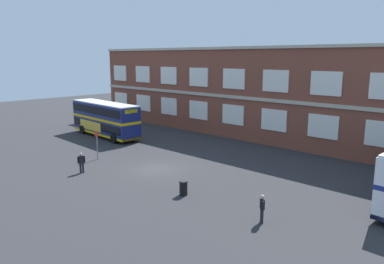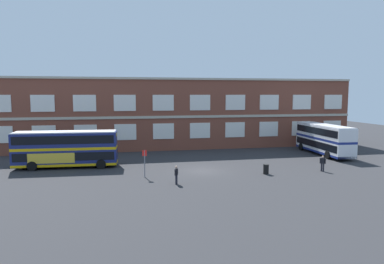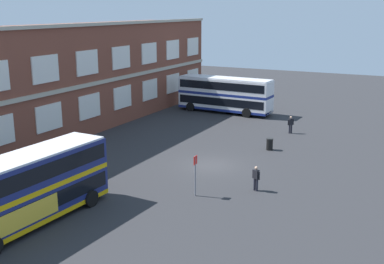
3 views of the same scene
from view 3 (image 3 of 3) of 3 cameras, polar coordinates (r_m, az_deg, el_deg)
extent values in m
plane|color=#2B2B2D|center=(38.47, -0.45, -3.49)|extent=(120.00, 120.00, 0.00)
cube|color=brown|center=(46.83, -18.09, 5.46)|extent=(53.80, 8.00, 10.22)
cube|color=#B2A893|center=(44.10, -14.28, 4.94)|extent=(53.80, 0.16, 0.36)
cube|color=#B2A893|center=(43.60, -14.76, 12.03)|extent=(53.80, 0.28, 0.30)
cube|color=silver|center=(42.54, -16.50, 1.65)|extent=(3.01, 0.12, 2.25)
cube|color=silver|center=(46.49, -11.98, 2.98)|extent=(3.01, 0.12, 2.25)
cube|color=silver|center=(50.71, -8.19, 4.08)|extent=(3.01, 0.12, 2.25)
cube|color=silver|center=(55.12, -4.98, 5.00)|extent=(3.01, 0.12, 2.25)
cube|color=silver|center=(59.70, -2.25, 5.76)|extent=(3.01, 0.12, 2.25)
cube|color=silver|center=(64.40, 0.09, 6.41)|extent=(3.01, 0.12, 2.25)
cube|color=silver|center=(41.87, -16.90, 7.11)|extent=(3.01, 0.12, 2.25)
cube|color=silver|center=(45.88, -12.25, 7.99)|extent=(3.01, 0.12, 2.25)
cube|color=silver|center=(50.15, -8.36, 8.68)|extent=(3.01, 0.12, 2.25)
cube|color=silver|center=(54.61, -5.07, 9.23)|extent=(3.01, 0.12, 2.25)
cube|color=silver|center=(59.23, -2.29, 9.67)|extent=(3.01, 0.12, 2.25)
cube|color=silver|center=(63.96, 0.09, 10.03)|extent=(3.01, 0.12, 2.25)
cube|color=navy|center=(28.60, -18.98, -8.16)|extent=(11.11, 3.07, 1.75)
cube|color=black|center=(28.52, -19.01, -7.77)|extent=(10.67, 3.09, 0.90)
cube|color=gold|center=(28.24, -19.15, -6.23)|extent=(11.11, 3.07, 0.30)
cube|color=navy|center=(27.94, -19.30, -4.46)|extent=(11.11, 3.07, 1.55)
cube|color=black|center=(27.91, -19.31, -4.30)|extent=(10.67, 3.09, 0.90)
cube|color=gold|center=(28.88, -18.86, -9.51)|extent=(11.11, 3.09, 0.28)
cube|color=silver|center=(27.69, -19.44, -2.82)|extent=(10.88, 2.96, 0.12)
cube|color=gold|center=(26.87, -19.25, -9.46)|extent=(4.84, 0.26, 1.10)
cube|color=yellow|center=(31.47, -11.92, -1.05)|extent=(0.14, 1.66, 0.40)
cylinder|color=black|center=(30.49, -11.83, -7.67)|extent=(1.05, 0.37, 1.04)
cylinder|color=black|center=(32.15, -15.27, -6.71)|extent=(1.05, 0.37, 1.04)
cube|color=silver|center=(56.39, 3.88, 3.54)|extent=(2.96, 11.09, 1.75)
cube|color=black|center=(56.35, 3.89, 3.75)|extent=(2.99, 10.65, 0.90)
cube|color=navy|center=(56.21, 3.90, 4.57)|extent=(2.96, 11.09, 0.30)
cube|color=silver|center=(56.06, 3.92, 5.50)|extent=(2.96, 11.09, 1.55)
cube|color=black|center=(56.05, 3.92, 5.58)|extent=(2.99, 10.65, 0.90)
cube|color=navy|center=(56.54, 3.87, 2.81)|extent=(2.98, 11.09, 0.28)
cube|color=silver|center=(55.94, 3.93, 6.34)|extent=(2.85, 10.86, 0.12)
cube|color=gold|center=(57.00, 5.64, 3.71)|extent=(0.21, 4.84, 1.10)
cube|color=yellow|center=(58.50, -0.95, 6.32)|extent=(1.66, 0.12, 0.40)
cylinder|color=black|center=(59.34, 1.03, 3.42)|extent=(0.36, 1.05, 1.04)
cylinder|color=black|center=(57.14, -0.17, 3.00)|extent=(0.36, 1.05, 1.04)
cylinder|color=black|center=(56.40, 7.46, 2.72)|extent=(0.36, 1.05, 1.04)
cylinder|color=black|center=(54.08, 6.46, 2.25)|extent=(0.36, 1.05, 1.04)
cylinder|color=black|center=(32.69, 7.39, -6.12)|extent=(0.21, 0.21, 0.85)
cylinder|color=black|center=(32.56, 7.65, -6.21)|extent=(0.21, 0.21, 0.85)
cube|color=black|center=(32.38, 7.56, -4.96)|extent=(0.37, 0.46, 0.60)
cylinder|color=black|center=(32.55, 7.22, -4.90)|extent=(0.14, 0.14, 0.57)
cylinder|color=black|center=(32.23, 7.91, -5.12)|extent=(0.14, 0.14, 0.57)
sphere|color=tan|center=(32.24, 7.59, -4.22)|extent=(0.22, 0.22, 0.22)
cylinder|color=black|center=(47.85, 11.42, 0.34)|extent=(0.23, 0.23, 0.85)
cylinder|color=black|center=(47.94, 11.63, 0.35)|extent=(0.23, 0.23, 0.85)
cube|color=black|center=(47.73, 11.57, 1.19)|extent=(0.44, 0.46, 0.60)
cylinder|color=black|center=(47.63, 11.28, 1.14)|extent=(0.16, 0.16, 0.57)
cylinder|color=black|center=(47.85, 11.84, 1.17)|extent=(0.16, 0.16, 0.57)
sphere|color=tan|center=(47.63, 11.59, 1.71)|extent=(0.22, 0.22, 0.22)
cylinder|color=slate|center=(31.18, 0.37, -5.21)|extent=(0.10, 0.10, 2.70)
cube|color=red|center=(30.82, 0.41, -3.35)|extent=(0.44, 0.04, 0.56)
cylinder|color=black|center=(41.96, 9.13, -1.47)|extent=(0.56, 0.56, 0.95)
cylinder|color=black|center=(41.83, 9.16, -0.79)|extent=(0.60, 0.60, 0.08)
camera|label=1|loc=(56.20, 32.83, 9.70)|focal=35.07mm
camera|label=2|loc=(31.97, 66.46, -0.97)|focal=32.49mm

